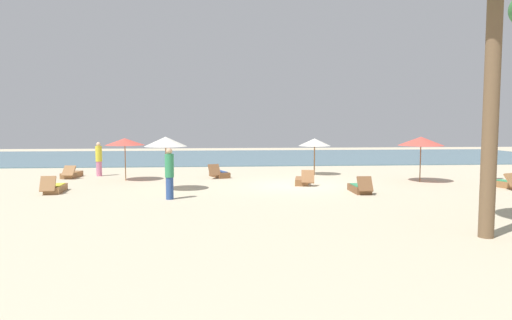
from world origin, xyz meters
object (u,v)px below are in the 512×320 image
umbrella_2 (315,142)px  person_1 (169,173)px  lounger_2 (508,184)px  person_2 (99,159)px  umbrella_3 (125,142)px  lounger_4 (360,188)px  umbrella_1 (166,142)px  lounger_0 (55,188)px  lounger_5 (219,174)px  person_0 (493,161)px  umbrella_0 (421,141)px  lounger_1 (72,174)px  lounger_3 (303,181)px

umbrella_2 → person_1: (-6.94, -7.34, -0.79)m
umbrella_2 → lounger_2: size_ratio=1.10×
person_2 → umbrella_3: bearing=-49.0°
umbrella_2 → lounger_4: umbrella_2 is taller
umbrella_1 → person_1: size_ratio=1.18×
lounger_0 → person_1: bearing=-23.3°
umbrella_1 → lounger_2: (14.66, -0.48, -1.86)m
lounger_2 → lounger_5: 13.40m
person_0 → person_1: 15.95m
umbrella_3 → lounger_0: 4.55m
umbrella_1 → lounger_2: 14.78m
umbrella_3 → umbrella_1: bearing=-55.9°
lounger_2 → person_0: 3.04m
umbrella_1 → lounger_0: bearing=-177.4°
umbrella_0 → lounger_1: size_ratio=1.23×
lounger_3 → lounger_4: lounger_4 is taller
lounger_1 → person_1: bearing=-51.4°
lounger_4 → person_0: (7.78, 3.49, 0.78)m
person_1 → person_0: bearing=16.6°
umbrella_1 → umbrella_2: (7.31, 5.07, -0.27)m
umbrella_2 → person_0: (8.35, -2.79, -0.81)m
umbrella_1 → person_2: umbrella_1 is taller
umbrella_2 → umbrella_3: (-9.65, -1.62, 0.13)m
umbrella_2 → lounger_2: 9.34m
lounger_2 → person_2: 19.70m
umbrella_2 → person_0: bearing=-18.5°
umbrella_2 → lounger_0: size_ratio=1.16×
umbrella_1 → person_1: umbrella_1 is taller
umbrella_3 → person_0: size_ratio=1.11×
lounger_3 → lounger_5: lounger_5 is taller
lounger_3 → person_0: person_0 is taller
umbrella_3 → lounger_2: (17.00, -3.93, -1.72)m
umbrella_1 → umbrella_3: bearing=124.1°
umbrella_0 → umbrella_1: umbrella_1 is taller
person_2 → lounger_3: bearing=-22.0°
lounger_1 → lounger_3: (11.35, -3.51, 0.00)m
umbrella_3 → lounger_4: bearing=-24.5°
umbrella_0 → lounger_5: umbrella_0 is taller
lounger_2 → person_2: bearing=162.4°
lounger_2 → lounger_4: (-6.78, -0.73, 0.00)m
lounger_4 → umbrella_1: bearing=171.2°
lounger_4 → lounger_5: lounger_5 is taller
lounger_0 → lounger_5: size_ratio=0.96×
umbrella_1 → lounger_4: (7.88, -1.21, -1.86)m
lounger_2 → lounger_4: bearing=-173.8°
lounger_2 → person_2: (-18.76, 5.96, 0.73)m
lounger_1 → lounger_3: lounger_3 is taller
umbrella_2 → lounger_2: bearing=-37.1°
person_2 → umbrella_1: bearing=-53.2°
lounger_5 → person_0: 13.66m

